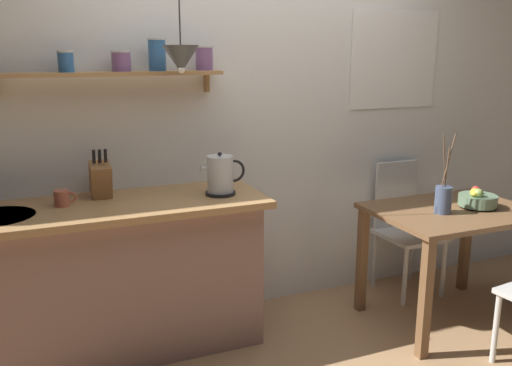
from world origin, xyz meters
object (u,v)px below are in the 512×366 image
(fruit_bowl, at_px, (477,199))
(electric_kettle, at_px, (221,176))
(twig_vase, at_px, (443,199))
(knife_block, at_px, (101,179))
(coffee_mug_by_sink, at_px, (62,198))
(dining_chair_far, at_px, (404,222))
(pendant_lamp, at_px, (181,59))
(dining_table, at_px, (452,227))

(fruit_bowl, height_order, electric_kettle, electric_kettle)
(twig_vase, xyz_separation_m, knife_block, (-1.94, 0.58, 0.17))
(fruit_bowl, distance_m, electric_kettle, 1.64)
(fruit_bowl, bearing_deg, coffee_mug_by_sink, 168.98)
(dining_chair_far, distance_m, knife_block, 2.16)
(coffee_mug_by_sink, bearing_deg, pendant_lamp, -5.19)
(dining_table, height_order, dining_chair_far, dining_chair_far)
(fruit_bowl, height_order, pendant_lamp, pendant_lamp)
(electric_kettle, relative_size, pendant_lamp, 0.43)
(dining_table, xyz_separation_m, electric_kettle, (-1.41, 0.35, 0.39))
(dining_table, relative_size, knife_block, 3.45)
(fruit_bowl, bearing_deg, electric_kettle, 166.56)
(pendant_lamp, bearing_deg, dining_table, -13.49)
(knife_block, xyz_separation_m, coffee_mug_by_sink, (-0.21, -0.09, -0.07))
(dining_chair_far, xyz_separation_m, coffee_mug_by_sink, (-2.32, -0.07, 0.44))
(dining_chair_far, relative_size, knife_block, 3.27)
(dining_table, bearing_deg, dining_chair_far, 85.91)
(electric_kettle, bearing_deg, dining_table, -13.89)
(dining_table, height_order, twig_vase, twig_vase)
(dining_table, xyz_separation_m, knife_block, (-2.06, 0.54, 0.38))
(knife_block, bearing_deg, dining_table, -14.69)
(knife_block, bearing_deg, coffee_mug_by_sink, -156.62)
(dining_chair_far, height_order, fruit_bowl, dining_chair_far)
(coffee_mug_by_sink, xyz_separation_m, pendant_lamp, (0.66, -0.06, 0.73))
(dining_chair_far, height_order, twig_vase, twig_vase)
(dining_chair_far, bearing_deg, knife_block, 179.48)
(dining_chair_far, bearing_deg, electric_kettle, -173.23)
(twig_vase, bearing_deg, pendant_lamp, 164.00)
(dining_chair_far, distance_m, fruit_bowl, 0.64)
(knife_block, distance_m, coffee_mug_by_sink, 0.24)
(fruit_bowl, bearing_deg, dining_table, 170.51)
(fruit_bowl, distance_m, coffee_mug_by_sink, 2.49)
(twig_vase, xyz_separation_m, coffee_mug_by_sink, (-2.16, 0.49, 0.11))
(fruit_bowl, relative_size, coffee_mug_by_sink, 1.99)
(twig_vase, bearing_deg, dining_chair_far, 74.15)
(dining_table, xyz_separation_m, coffee_mug_by_sink, (-2.28, 0.45, 0.32))
(dining_chair_far, xyz_separation_m, fruit_bowl, (0.13, -0.55, 0.30))
(dining_table, xyz_separation_m, pendant_lamp, (-1.62, 0.39, 1.04))
(coffee_mug_by_sink, bearing_deg, twig_vase, -12.77)
(dining_table, xyz_separation_m, dining_chair_far, (0.04, 0.52, -0.12))
(electric_kettle, relative_size, coffee_mug_by_sink, 2.23)
(coffee_mug_by_sink, relative_size, pendant_lamp, 0.19)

